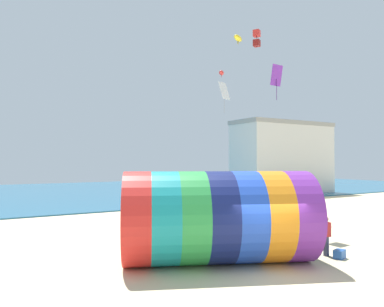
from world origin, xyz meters
TOP-DOWN VIEW (x-y plane):
  - ground_plane at (0.00, 0.00)m, footprint 120.00×120.00m
  - sea at (0.00, 38.29)m, footprint 120.00×40.00m
  - giant_inflatable_tube at (-0.74, 1.85)m, footprint 8.22×6.29m
  - kite_handler at (3.85, 0.42)m, footprint 0.42×0.34m
  - kite_purple_diamond at (6.34, 6.00)m, footprint 0.87×0.32m
  - kite_white_diamond at (11.00, 17.81)m, footprint 1.33×0.94m
  - kite_red_parafoil at (8.82, 15.18)m, footprint 1.01×1.09m
  - kite_red_box at (10.16, 12.24)m, footprint 0.66×0.66m
  - kite_yellow_parafoil at (6.46, 9.87)m, footprint 1.26×1.07m
  - bystander_near_water at (-0.27, 9.13)m, footprint 0.38×0.26m
  - promenade_building at (23.92, 23.49)m, footprint 12.98×5.21m
  - cooler_box at (3.96, -0.16)m, footprint 0.60×0.50m

SIDE VIEW (x-z plane):
  - ground_plane at x=0.00m, z-range 0.00..0.00m
  - sea at x=0.00m, z-range 0.00..0.10m
  - cooler_box at x=3.96m, z-range 0.00..0.36m
  - bystander_near_water at x=-0.27m, z-range 0.02..1.68m
  - kite_handler at x=3.85m, z-range 0.02..1.69m
  - giant_inflatable_tube at x=-0.74m, z-range 0.00..3.63m
  - promenade_building at x=23.92m, z-range 0.01..8.84m
  - kite_purple_diamond at x=6.34m, z-range 8.05..10.13m
  - kite_white_diamond at x=11.00m, z-range 9.07..11.99m
  - kite_red_parafoil at x=8.82m, z-range 11.16..11.71m
  - kite_yellow_parafoil at x=6.46m, z-range 12.14..12.78m
  - kite_red_box at x=10.16m, z-range 13.06..14.44m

